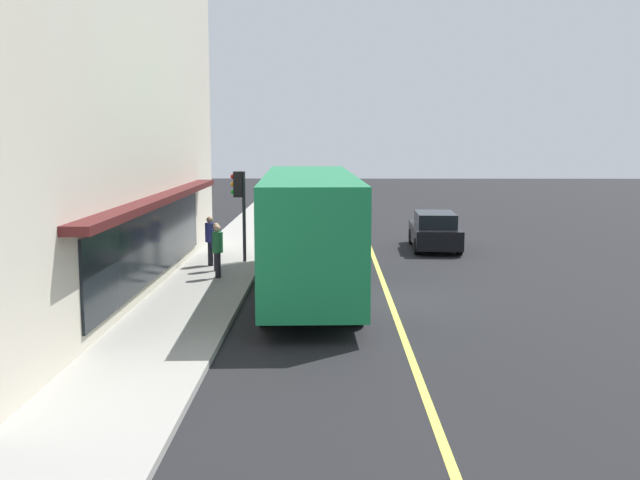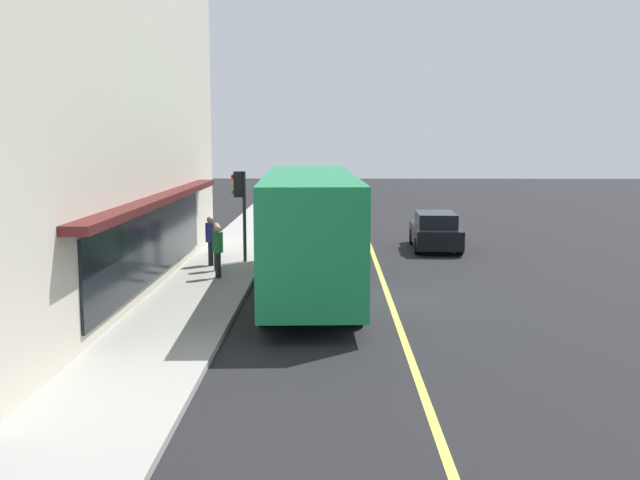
# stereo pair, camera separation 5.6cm
# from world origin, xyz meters

# --- Properties ---
(ground) EXTENTS (120.00, 120.00, 0.00)m
(ground) POSITION_xyz_m (0.00, 0.00, 0.00)
(ground) COLOR black
(sidewalk) EXTENTS (80.00, 2.70, 0.15)m
(sidewalk) POSITION_xyz_m (0.00, 5.44, 0.07)
(sidewalk) COLOR #9E9B93
(sidewalk) RESTS_ON ground
(lane_centre_stripe) EXTENTS (36.00, 0.16, 0.01)m
(lane_centre_stripe) POSITION_xyz_m (0.00, 0.00, 0.00)
(lane_centre_stripe) COLOR #D8D14C
(lane_centre_stripe) RESTS_ON ground
(bus) EXTENTS (11.22, 2.96, 3.50)m
(bus) POSITION_xyz_m (0.69, 2.28, 1.99)
(bus) COLOR #197F47
(bus) RESTS_ON ground
(traffic_light) EXTENTS (0.30, 0.52, 3.20)m
(traffic_light) POSITION_xyz_m (5.42, 4.87, 2.53)
(traffic_light) COLOR #2D2D33
(traffic_light) RESTS_ON sidewalk
(car_black) EXTENTS (4.36, 1.99, 1.52)m
(car_black) POSITION_xyz_m (9.37, -2.60, 0.74)
(car_black) COLOR black
(car_black) RESTS_ON ground
(pedestrian_by_curb) EXTENTS (0.34, 0.34, 1.68)m
(pedestrian_by_curb) POSITION_xyz_m (2.35, 5.20, 1.16)
(pedestrian_by_curb) COLOR black
(pedestrian_by_curb) RESTS_ON sidewalk
(pedestrian_waiting) EXTENTS (0.34, 0.34, 1.71)m
(pedestrian_waiting) POSITION_xyz_m (4.60, 5.79, 1.17)
(pedestrian_waiting) COLOR black
(pedestrian_waiting) RESTS_ON sidewalk
(pedestrian_near_storefront) EXTENTS (0.34, 0.34, 1.59)m
(pedestrian_near_storefront) POSITION_xyz_m (3.63, 5.44, 1.10)
(pedestrian_near_storefront) COLOR black
(pedestrian_near_storefront) RESTS_ON sidewalk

